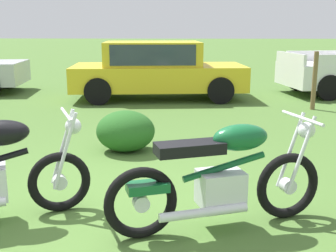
{
  "coord_description": "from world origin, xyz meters",
  "views": [
    {
      "loc": [
        0.8,
        -3.98,
        1.81
      ],
      "look_at": [
        0.64,
        1.08,
        0.61
      ],
      "focal_mm": 45.38,
      "sensor_mm": 36.0,
      "label": 1
    }
  ],
  "objects_px": {
    "motorcycle_green": "(221,177)",
    "car_yellow": "(156,67)",
    "shrub_low": "(126,131)",
    "fence_post_wooden": "(314,81)"
  },
  "relations": [
    {
      "from": "car_yellow",
      "to": "shrub_low",
      "type": "relative_size",
      "value": 5.13
    },
    {
      "from": "fence_post_wooden",
      "to": "shrub_low",
      "type": "relative_size",
      "value": 1.48
    },
    {
      "from": "fence_post_wooden",
      "to": "motorcycle_green",
      "type": "bearing_deg",
      "value": -113.95
    },
    {
      "from": "car_yellow",
      "to": "shrub_low",
      "type": "xyz_separation_m",
      "value": [
        -0.17,
        -4.72,
        -0.49
      ]
    },
    {
      "from": "fence_post_wooden",
      "to": "shrub_low",
      "type": "bearing_deg",
      "value": -138.18
    },
    {
      "from": "car_yellow",
      "to": "fence_post_wooden",
      "type": "relative_size",
      "value": 3.46
    },
    {
      "from": "motorcycle_green",
      "to": "car_yellow",
      "type": "xyz_separation_m",
      "value": [
        -1.01,
        7.14,
        0.31
      ]
    },
    {
      "from": "motorcycle_green",
      "to": "car_yellow",
      "type": "height_order",
      "value": "car_yellow"
    },
    {
      "from": "motorcycle_green",
      "to": "shrub_low",
      "type": "distance_m",
      "value": 2.69
    },
    {
      "from": "car_yellow",
      "to": "shrub_low",
      "type": "height_order",
      "value": "car_yellow"
    }
  ]
}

